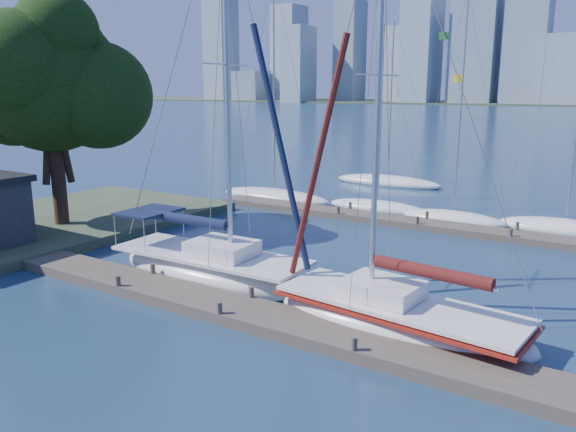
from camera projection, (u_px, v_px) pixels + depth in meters
The scene contains 12 objects.
ground at pixel (236, 316), 19.66m from camera, with size 700.00×700.00×0.00m, color #17294B.
near_dock at pixel (236, 310), 19.62m from camera, with size 26.00×2.00×0.40m, color #483D35.
far_dock at pixel (439, 226), 31.68m from camera, with size 30.00×1.80×0.36m, color #483D35.
shore at pixel (27, 228), 31.04m from camera, with size 12.00×22.00×0.50m, color #38472D.
tree at pixel (49, 78), 29.25m from camera, with size 9.86×8.96×12.58m.
sailboat_navy at pixel (210, 252), 23.27m from camera, with size 9.40×3.32×15.51m.
sailboat_maroon at pixel (398, 299), 18.15m from camera, with size 9.00×3.71×14.66m.
bg_boat_0 at pixel (275, 196), 40.12m from camera, with size 9.16×4.50×15.79m.
bg_boat_1 at pixel (378, 207), 36.65m from camera, with size 7.14×3.61×11.97m.
bg_boat_2 at pixel (453, 218), 33.34m from camera, with size 6.40×2.91×13.24m.
bg_boat_3 at pixel (566, 228), 30.85m from camera, with size 7.50×4.65×15.51m.
bg_boat_6 at pixel (388, 182), 46.46m from camera, with size 9.36×3.59×13.32m.
Camera 1 is at (11.49, -14.48, 7.76)m, focal length 35.00 mm.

